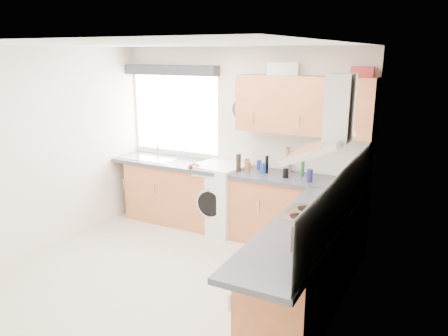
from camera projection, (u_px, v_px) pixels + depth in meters
The scene contains 36 objects.
ground_plane at pixel (169, 279), 4.82m from camera, with size 3.60×3.60×0.00m, color beige.
ceiling at pixel (160, 44), 4.18m from camera, with size 3.60×3.60×0.02m, color white.
wall_back at pixel (240, 140), 6.05m from camera, with size 3.60×0.02×2.50m, color silver.
wall_front at pixel (11, 231), 2.96m from camera, with size 3.60×0.02×2.50m, color silver.
wall_left at pixel (42, 152), 5.30m from camera, with size 0.02×3.60×2.50m, color silver.
wall_right at pixel (340, 195), 3.70m from camera, with size 0.02×3.60×2.50m, color silver.
window at pixel (175, 114), 6.43m from camera, with size 1.40×0.02×1.10m, color silver.
window_blind at pixel (170, 70), 6.19m from camera, with size 1.50×0.18×0.14m, color #2C2C31.
splashback at pixel (346, 193), 3.98m from camera, with size 0.01×3.00×0.54m, color white.
base_cab_back at pixel (224, 201), 6.05m from camera, with size 3.00×0.58×0.86m, color #A85D34.
base_cab_corner at pixel (339, 221), 5.33m from camera, with size 0.60×0.60×0.86m, color #A85D34.
base_cab_right at pixel (307, 268), 4.17m from camera, with size 0.58×2.10×0.86m, color #A85D34.
worktop_back at pixel (230, 170), 5.88m from camera, with size 3.60×0.62×0.05m, color #32343A.
worktop_right at pixel (304, 229), 3.93m from camera, with size 0.62×2.42×0.05m, color #32343A.
sink at pixel (150, 155), 6.46m from camera, with size 0.84×0.46×0.10m, color #B0B0B0, non-canonical shape.
oven at pixel (311, 262), 4.30m from camera, with size 0.56×0.58×0.85m, color black.
hob_plate at pixel (313, 215), 4.18m from camera, with size 0.52×0.52×0.01m, color #B0B0B0.
extractor_hood at pixel (329, 128), 3.91m from camera, with size 0.52×0.78×0.66m, color #B0B0B0, non-canonical shape.
upper_cabinets at pixel (304, 105), 5.33m from camera, with size 1.70×0.35×0.70m, color #A85D34.
washing_machine at pixel (221, 197), 6.07m from camera, with size 0.64×0.62×0.94m, color silver.
wall_clock at pixel (242, 110), 5.88m from camera, with size 0.30×0.30×0.04m, color #2C2C31.
casserole at pixel (283, 68), 5.45m from camera, with size 0.38×0.27×0.16m, color silver.
storage_box at pixel (363, 72), 5.02m from camera, with size 0.25×0.21×0.12m, color #BE3335.
utensil_pot at pixel (288, 167), 5.70m from camera, with size 0.10×0.10×0.14m, color gray.
kitchen_roll at pixel (344, 184), 4.73m from camera, with size 0.12×0.12×0.26m, color silver.
tomato_cluster at pixel (194, 166), 5.89m from camera, with size 0.14×0.14×0.06m, color red, non-canonical shape.
jar_0 at pixel (263, 168), 5.62m from camera, with size 0.07×0.07×0.13m, color navy.
jar_1 at pixel (247, 164), 5.87m from camera, with size 0.07×0.07×0.13m, color maroon.
jar_2 at pixel (303, 169), 5.48m from camera, with size 0.05×0.05×0.19m, color #1B4B1F.
jar_3 at pixel (259, 165), 5.82m from camera, with size 0.06×0.06×0.12m, color navy.
jar_4 at pixel (310, 176), 5.25m from camera, with size 0.07×0.07×0.16m, color #1B174F.
jar_5 at pixel (286, 173), 5.43m from camera, with size 0.07×0.07×0.11m, color black.
jar_6 at pixel (248, 166), 5.71m from camera, with size 0.07×0.07×0.14m, color brown.
jar_7 at pixel (238, 163), 5.70m from camera, with size 0.07×0.07×0.23m, color black.
jar_8 at pixel (267, 164), 5.63m from camera, with size 0.04×0.04×0.23m, color black.
bottle_0 at pixel (295, 239), 3.40m from camera, with size 0.07×0.07×0.21m, color #362A1E.
Camera 1 is at (2.55, -3.57, 2.42)m, focal length 35.00 mm.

